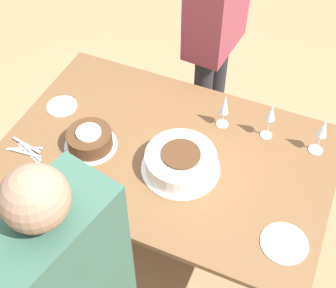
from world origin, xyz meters
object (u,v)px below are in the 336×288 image
wine_glass_extra (271,114)px  person_watching (217,14)px  cake_front_chocolate (90,139)px  cake_center_white (181,162)px  wine_glass_near (323,130)px  wine_glass_far (224,106)px

wine_glass_extra → person_watching: 0.67m
cake_front_chocolate → wine_glass_extra: size_ratio=1.20×
cake_center_white → wine_glass_near: wine_glass_near is taller
cake_center_white → wine_glass_extra: wine_glass_extra is taller
wine_glass_extra → person_watching: bearing=132.6°
cake_center_white → person_watching: bearing=99.8°
wine_glass_extra → wine_glass_near: bearing=0.3°
cake_center_white → cake_front_chocolate: (-0.44, -0.04, -0.00)m
cake_front_chocolate → wine_glass_far: wine_glass_far is taller
cake_center_white → person_watching: 0.88m
cake_center_white → wine_glass_near: 0.65m
wine_glass_extra → wine_glass_far: bearing=-176.2°
cake_center_white → wine_glass_near: (0.54, 0.35, 0.09)m
cake_center_white → wine_glass_extra: (0.30, 0.35, 0.10)m
cake_center_white → cake_front_chocolate: size_ratio=1.43×
wine_glass_near → person_watching: person_watching is taller
cake_center_white → person_watching: size_ratio=0.21×
person_watching → wine_glass_extra: bearing=47.2°
wine_glass_near → person_watching: bearing=144.7°
wine_glass_far → person_watching: size_ratio=0.12×
cake_front_chocolate → wine_glass_near: 1.07m
cake_center_white → wine_glass_far: (0.08, 0.34, 0.08)m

